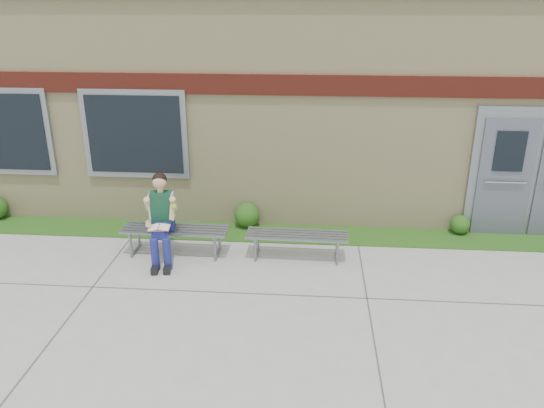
{
  "coord_description": "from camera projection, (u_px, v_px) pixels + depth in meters",
  "views": [
    {
      "loc": [
        0.17,
        -6.09,
        3.96
      ],
      "look_at": [
        -0.45,
        1.7,
        0.93
      ],
      "focal_mm": 35.0,
      "sensor_mm": 36.0,
      "label": 1
    }
  ],
  "objects": [
    {
      "name": "grass_strip",
      "position": [
        301.0,
        234.0,
        9.51
      ],
      "size": [
        16.0,
        0.8,
        0.02
      ],
      "primitive_type": "cube",
      "color": "#215215",
      "rests_on": "ground"
    },
    {
      "name": "bench_right",
      "position": [
        297.0,
        239.0,
        8.56
      ],
      "size": [
        1.65,
        0.49,
        0.42
      ],
      "rotation": [
        0.0,
        0.0,
        -0.02
      ],
      "color": "slate",
      "rests_on": "ground"
    },
    {
      "name": "school_building",
      "position": [
        307.0,
        87.0,
        11.91
      ],
      "size": [
        16.2,
        6.22,
        4.2
      ],
      "color": "beige",
      "rests_on": "ground"
    },
    {
      "name": "girl",
      "position": [
        161.0,
        217.0,
        8.38
      ],
      "size": [
        0.55,
        0.9,
        1.42
      ],
      "rotation": [
        0.0,
        0.0,
        0.13
      ],
      "color": "navy",
      "rests_on": "ground"
    },
    {
      "name": "ground",
      "position": [
        295.0,
        315.0,
        7.1
      ],
      "size": [
        80.0,
        80.0,
        0.0
      ],
      "primitive_type": "plane",
      "color": "#9E9E99",
      "rests_on": "ground"
    },
    {
      "name": "bench_left",
      "position": [
        175.0,
        234.0,
        8.7
      ],
      "size": [
        1.75,
        0.52,
        0.45
      ],
      "rotation": [
        0.0,
        0.0,
        -0.02
      ],
      "color": "slate",
      "rests_on": "ground"
    },
    {
      "name": "shrub_east",
      "position": [
        460.0,
        224.0,
        9.47
      ],
      "size": [
        0.34,
        0.34,
        0.34
      ],
      "primitive_type": "sphere",
      "color": "#215215",
      "rests_on": "grass_strip"
    },
    {
      "name": "shrub_mid",
      "position": [
        247.0,
        215.0,
        9.73
      ],
      "size": [
        0.46,
        0.46,
        0.46
      ],
      "primitive_type": "sphere",
      "color": "#215215",
      "rests_on": "grass_strip"
    }
  ]
}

